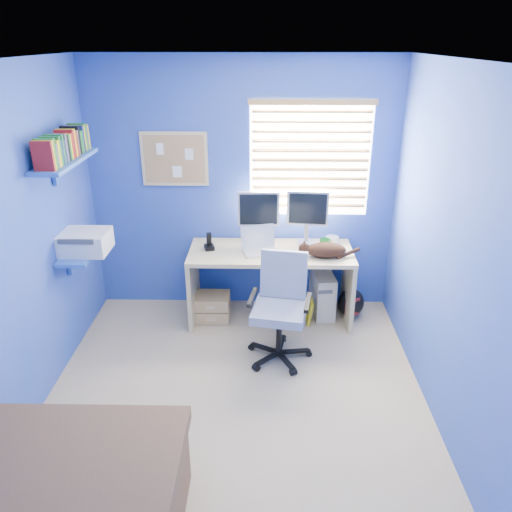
{
  "coord_description": "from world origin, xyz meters",
  "views": [
    {
      "loc": [
        0.22,
        -3.15,
        2.63
      ],
      "look_at": [
        0.15,
        0.65,
        0.95
      ],
      "focal_mm": 35.0,
      "sensor_mm": 36.0,
      "label": 1
    }
  ],
  "objects_px": {
    "cat": "(326,250)",
    "tower_pc": "(322,293)",
    "laptop": "(261,242)",
    "desk": "(270,285)",
    "office_chair": "(280,321)"
  },
  "relations": [
    {
      "from": "cat",
      "to": "tower_pc",
      "type": "distance_m",
      "value": 0.63
    },
    {
      "from": "laptop",
      "to": "desk",
      "type": "bearing_deg",
      "value": 6.41
    },
    {
      "from": "desk",
      "to": "cat",
      "type": "relative_size",
      "value": 4.14
    },
    {
      "from": "laptop",
      "to": "tower_pc",
      "type": "distance_m",
      "value": 0.9
    },
    {
      "from": "laptop",
      "to": "tower_pc",
      "type": "height_order",
      "value": "laptop"
    },
    {
      "from": "desk",
      "to": "tower_pc",
      "type": "distance_m",
      "value": 0.56
    },
    {
      "from": "cat",
      "to": "tower_pc",
      "type": "bearing_deg",
      "value": 84.55
    },
    {
      "from": "desk",
      "to": "laptop",
      "type": "distance_m",
      "value": 0.49
    },
    {
      "from": "cat",
      "to": "desk",
      "type": "bearing_deg",
      "value": 165.74
    },
    {
      "from": "cat",
      "to": "laptop",
      "type": "bearing_deg",
      "value": 171.58
    },
    {
      "from": "office_chair",
      "to": "desk",
      "type": "bearing_deg",
      "value": 96.93
    },
    {
      "from": "desk",
      "to": "laptop",
      "type": "relative_size",
      "value": 4.77
    },
    {
      "from": "cat",
      "to": "tower_pc",
      "type": "xyz_separation_m",
      "value": [
        0.02,
        0.24,
        -0.58
      ]
    },
    {
      "from": "desk",
      "to": "laptop",
      "type": "height_order",
      "value": "laptop"
    },
    {
      "from": "desk",
      "to": "cat",
      "type": "height_order",
      "value": "cat"
    }
  ]
}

